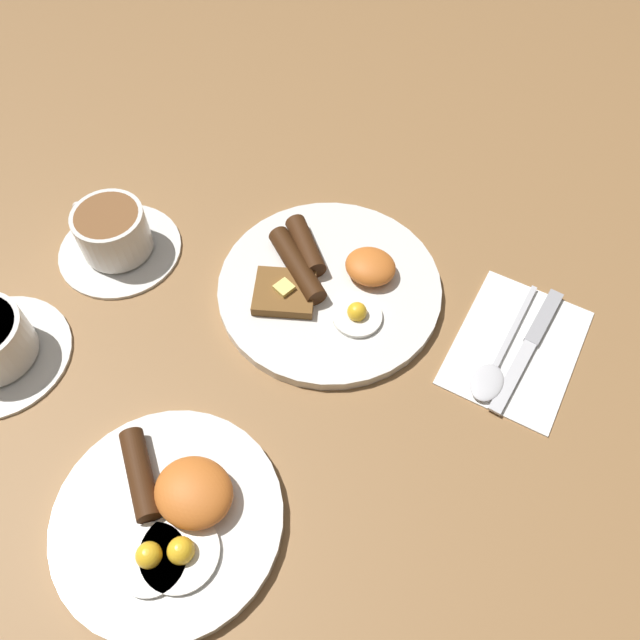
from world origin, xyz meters
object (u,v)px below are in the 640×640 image
at_px(breakfast_plate_near, 328,285).
at_px(teacup_near, 114,236).
at_px(spoon, 493,370).
at_px(breakfast_plate_far, 172,515).
at_px(knife, 531,342).

xyz_separation_m(breakfast_plate_near, teacup_near, (0.27, 0.07, 0.02)).
bearing_deg(spoon, breakfast_plate_far, -33.73).
xyz_separation_m(breakfast_plate_far, spoon, (-0.23, -0.31, -0.01)).
height_order(breakfast_plate_near, spoon, breakfast_plate_near).
distance_m(teacup_near, spoon, 0.50).
xyz_separation_m(breakfast_plate_far, knife, (-0.26, -0.37, -0.01)).
xyz_separation_m(knife, spoon, (0.03, 0.06, 0.00)).
xyz_separation_m(breakfast_plate_near, knife, (-0.25, -0.04, -0.00)).
bearing_deg(teacup_near, knife, -168.64).
height_order(breakfast_plate_near, teacup_near, teacup_near).
bearing_deg(spoon, knife, 158.02).
distance_m(breakfast_plate_near, spoon, 0.22).
bearing_deg(knife, teacup_near, -73.14).
relative_size(breakfast_plate_far, knife, 1.21).
bearing_deg(breakfast_plate_near, teacup_near, 13.90).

